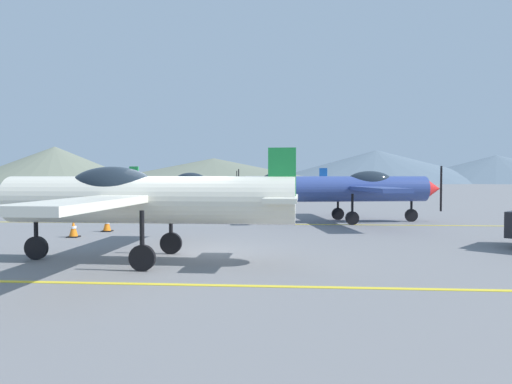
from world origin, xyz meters
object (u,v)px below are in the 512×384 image
airplane_far (182,184)px  traffic_cone_front (73,229)px  airplane_mid (356,188)px  airplane_back (282,182)px  traffic_cone_side (107,224)px  airplane_near (137,198)px

airplane_far → traffic_cone_front: bearing=-89.7°
airplane_mid → airplane_far: bearing=136.1°
airplane_far → airplane_back: (6.59, 8.73, 0.00)m
airplane_back → traffic_cone_side: bearing=-104.6°
traffic_cone_front → traffic_cone_side: 1.76m
airplane_mid → airplane_far: (-10.39, 10.00, 0.00)m
airplane_mid → airplane_far: same height
traffic_cone_side → airplane_near: bearing=-61.8°
traffic_cone_front → traffic_cone_side: bearing=73.9°
airplane_back → airplane_mid: bearing=-78.5°
airplane_near → traffic_cone_front: airplane_near is taller
airplane_near → airplane_back: same height
airplane_far → traffic_cone_front: airplane_far is taller
airplane_far → traffic_cone_side: (0.58, -14.36, -1.26)m
airplane_mid → traffic_cone_side: (-9.80, -4.36, -1.26)m
airplane_back → traffic_cone_front: size_ratio=15.61×
airplane_near → airplane_far: 20.66m
airplane_far → traffic_cone_front: 16.10m
airplane_far → traffic_cone_side: bearing=-87.7°
airplane_near → traffic_cone_side: bearing=118.2°
airplane_near → traffic_cone_front: bearing=130.8°
airplane_near → airplane_mid: bearing=57.3°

